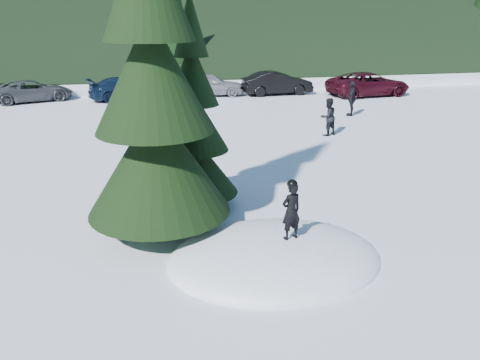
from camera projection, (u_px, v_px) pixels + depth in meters
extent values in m
plane|color=white|center=(275.00, 259.00, 9.70)|extent=(200.00, 200.00, 0.00)
ellipsoid|color=white|center=(275.00, 259.00, 9.70)|extent=(4.48, 3.52, 0.96)
cylinder|color=#321C10|center=(160.00, 205.00, 10.66)|extent=(0.38, 0.38, 1.40)
cone|color=black|center=(157.00, 159.00, 10.30)|extent=(3.20, 3.20, 2.46)
cone|color=black|center=(152.00, 73.00, 9.68)|extent=(2.54, 2.54, 2.46)
cylinder|color=#321C10|center=(196.00, 189.00, 12.23)|extent=(0.26, 0.26, 1.00)
cone|color=black|center=(195.00, 165.00, 12.01)|extent=(2.20, 2.20, 1.52)
cone|color=black|center=(193.00, 120.00, 11.63)|extent=(1.75, 1.75, 1.52)
cone|color=black|center=(192.00, 73.00, 11.24)|extent=(1.29, 1.29, 1.52)
cone|color=black|center=(190.00, 23.00, 10.86)|extent=(0.84, 0.84, 1.52)
imported|color=black|center=(291.00, 211.00, 9.35)|extent=(0.50, 0.40, 1.20)
imported|color=black|center=(328.00, 117.00, 19.50)|extent=(0.92, 0.82, 1.57)
imported|color=black|center=(352.00, 99.00, 23.34)|extent=(0.87, 1.07, 1.71)
imported|color=#45494C|center=(33.00, 91.00, 27.38)|extent=(4.85, 3.39, 1.23)
imported|color=#0E1C33|center=(128.00, 88.00, 27.96)|extent=(4.91, 2.85, 1.34)
imported|color=gray|center=(209.00, 84.00, 29.22)|extent=(4.37, 2.10, 1.44)
imported|color=black|center=(277.00, 83.00, 29.69)|extent=(4.49, 1.74, 1.46)
imported|color=#340913|center=(368.00, 84.00, 29.29)|extent=(5.49, 3.00, 1.46)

